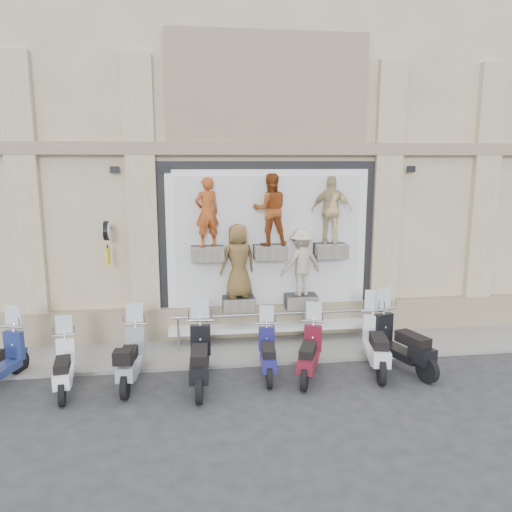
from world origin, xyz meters
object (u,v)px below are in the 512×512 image
object	(u,v)px
scooter_d	(200,347)
scooter_f	(310,344)
scooter_h	(403,333)
scooter_c	(130,348)
scooter_b	(63,358)
clock_sign_bracket	(107,237)
scooter_e	(268,344)
scooter_g	(377,334)
guard_rail	(274,331)

from	to	relation	value
scooter_d	scooter_f	bearing A→B (deg)	5.88
scooter_f	scooter_h	size ratio (longest dim) A/B	0.88
scooter_c	scooter_b	bearing A→B (deg)	-167.75
scooter_f	clock_sign_bracket	bearing A→B (deg)	175.47
scooter_h	scooter_e	bearing A→B (deg)	159.52
scooter_d	scooter_e	world-z (taller)	scooter_d
clock_sign_bracket	scooter_b	xyz separation A→B (m)	(-0.63, -2.15, -2.10)
scooter_e	scooter_f	size ratio (longest dim) A/B	0.93
scooter_e	scooter_h	xyz separation A→B (m)	(2.99, -0.09, 0.15)
scooter_e	scooter_c	bearing A→B (deg)	-173.38
scooter_b	scooter_g	distance (m)	6.56
scooter_f	guard_rail	bearing A→B (deg)	127.75
scooter_e	scooter_g	xyz separation A→B (m)	(2.40, -0.06, 0.13)
clock_sign_bracket	scooter_d	size ratio (longest dim) A/B	0.49
scooter_c	scooter_d	distance (m)	1.44
guard_rail	clock_sign_bracket	distance (m)	4.57
guard_rail	clock_sign_bracket	size ratio (longest dim) A/B	4.96
scooter_b	scooter_d	xyz separation A→B (m)	(2.70, -0.11, 0.14)
scooter_d	scooter_c	bearing A→B (deg)	171.10
clock_sign_bracket	scooter_g	bearing A→B (deg)	-18.53
scooter_e	scooter_g	distance (m)	2.41
scooter_c	scooter_e	world-z (taller)	scooter_c
guard_rail	scooter_g	distance (m)	2.56
clock_sign_bracket	scooter_e	xyz separation A→B (m)	(3.53, -1.93, -2.11)
clock_sign_bracket	scooter_e	world-z (taller)	clock_sign_bracket
scooter_g	scooter_b	bearing A→B (deg)	-166.72
scooter_b	scooter_h	bearing A→B (deg)	-7.28
scooter_c	scooter_e	size ratio (longest dim) A/B	1.11
scooter_b	scooter_d	distance (m)	2.70
scooter_b	scooter_h	size ratio (longest dim) A/B	0.83
scooter_f	scooter_g	bearing A→B (deg)	27.41
guard_rail	scooter_g	world-z (taller)	scooter_g
scooter_g	scooter_d	bearing A→B (deg)	-164.07
clock_sign_bracket	scooter_c	distance (m)	2.90
guard_rail	scooter_e	size ratio (longest dim) A/B	2.96
clock_sign_bracket	scooter_d	distance (m)	3.64
clock_sign_bracket	scooter_e	bearing A→B (deg)	-28.68
guard_rail	scooter_c	world-z (taller)	scooter_c
guard_rail	scooter_b	xyz separation A→B (m)	(-4.53, -1.68, 0.24)
scooter_g	scooter_h	world-z (taller)	scooter_h
scooter_b	scooter_h	xyz separation A→B (m)	(7.14, 0.13, 0.14)
scooter_d	scooter_h	bearing A→B (deg)	6.08
clock_sign_bracket	scooter_f	world-z (taller)	clock_sign_bracket
scooter_b	scooter_f	xyz separation A→B (m)	(5.02, 0.01, 0.04)
scooter_c	scooter_g	size ratio (longest dim) A/B	0.94
scooter_e	scooter_f	xyz separation A→B (m)	(0.86, -0.22, 0.05)
scooter_c	scooter_e	xyz separation A→B (m)	(2.87, 0.04, -0.08)
scooter_b	scooter_e	xyz separation A→B (m)	(4.15, 0.22, -0.01)
scooter_e	scooter_h	bearing A→B (deg)	4.12
scooter_c	scooter_h	size ratio (longest dim) A/B	0.91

